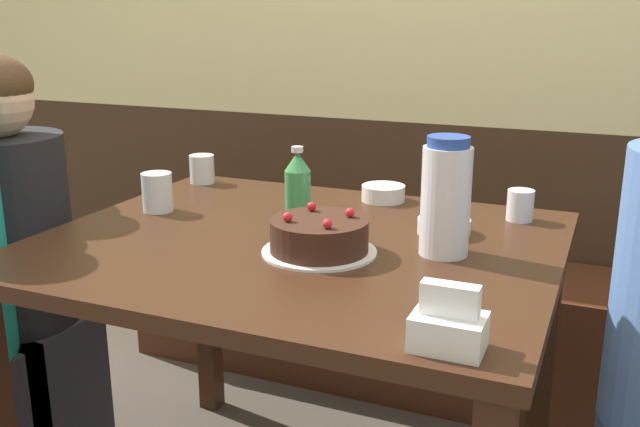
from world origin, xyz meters
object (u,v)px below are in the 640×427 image
Objects in this scene: water_pitcher at (446,198)px; glass_water_tall at (202,169)px; bowl_rice_small at (383,193)px; bench_seat at (399,320)px; napkin_holder at (449,326)px; glass_shot_small at (520,205)px; glass_tumbler_short at (157,192)px; bowl_soup_white at (444,226)px; birthday_cake at (319,237)px; person_pale_blue_shirt at (14,281)px; soju_bottle at (298,185)px.

water_pitcher is 0.89m from glass_water_tall.
bench_seat is at bearing 99.32° from bowl_rice_small.
water_pitcher is 2.28× the size of napkin_holder.
glass_shot_small is (0.44, -0.48, 0.58)m from bench_seat.
glass_shot_small is (0.93, -0.04, -0.00)m from glass_water_tall.
glass_water_tall is 0.84× the size of glass_tumbler_short.
bowl_soup_white is 0.73m from glass_tumbler_short.
napkin_holder reaches higher than glass_water_tall.
glass_water_tall is (-0.57, 0.45, 0.01)m from birthday_cake.
person_pale_blue_shirt is at bearing -133.34° from bench_seat.
glass_shot_small is (0.35, 0.42, 0.00)m from birthday_cake.
bowl_soup_white is at bearing 103.05° from water_pitcher.
soju_bottle is 2.34× the size of glass_shot_small.
person_pale_blue_shirt is (-0.34, -0.43, -0.25)m from glass_water_tall.
birthday_cake reaches higher than bowl_rice_small.
soju_bottle is at bearing 15.18° from person_pale_blue_shirt.
soju_bottle reaches higher than glass_water_tall.
bench_seat is 1.07m from birthday_cake.
bench_seat is at bearing 42.39° from glass_water_tall.
bowl_soup_white reaches higher than bench_seat.
napkin_holder reaches higher than glass_shot_small.
glass_water_tall is at bearing 177.74° from glass_shot_small.
person_pale_blue_shirt reaches higher than water_pitcher.
person_pale_blue_shirt is (-0.83, -0.88, 0.34)m from bench_seat.
bowl_rice_small is at bearing 58.56° from soju_bottle.
bench_seat is at bearing 60.61° from glass_tumbler_short.
bench_seat is 1.09m from water_pitcher.
napkin_holder is 0.91× the size of bowl_soup_white.
soju_bottle is 0.15× the size of person_pale_blue_shirt.
bowl_rice_small is at bearing 91.22° from birthday_cake.
napkin_holder is 1.21m from glass_water_tall.
bowl_soup_white is 1.16m from person_pale_blue_shirt.
water_pitcher is at bearing 104.42° from napkin_holder.
bowl_rice_small is (-0.25, 0.37, -0.10)m from water_pitcher.
napkin_holder is at bearing -90.13° from glass_shot_small.
soju_bottle is at bearing -178.32° from bowl_soup_white.
glass_shot_small reaches higher than bowl_rice_small.
birthday_cake is at bearing -158.22° from water_pitcher.
glass_tumbler_short is (-0.86, 0.47, 0.01)m from napkin_holder.
glass_shot_small is at bearing 49.59° from birthday_cake.
bowl_soup_white is (0.29, -0.66, 0.56)m from bench_seat.
glass_tumbler_short is at bearing -147.12° from bowl_rice_small.
bench_seat is 25.69× the size of glass_shot_small.
napkin_holder is (0.43, -1.23, 0.58)m from bench_seat.
glass_shot_small reaches higher than bowl_soup_white.
glass_tumbler_short is (-0.50, -0.32, 0.03)m from bowl_rice_small.
bowl_rice_small is 1.03m from person_pale_blue_shirt.
napkin_holder is 0.87m from bowl_rice_small.
glass_water_tall is at bearing 141.56° from birthday_cake.
person_pale_blue_shirt reaches higher than glass_water_tall.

